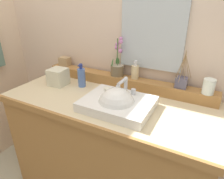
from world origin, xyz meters
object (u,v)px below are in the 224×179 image
trinket_box (65,62)px  potted_plant (117,66)px  reed_diffuser (182,82)px  lotion_bottle (82,77)px  soap_dispenser (135,72)px  sink_basin (117,105)px  tumbler_cup (209,86)px  tissue_box (58,77)px  soap_bar (108,89)px

trinket_box → potted_plant: bearing=-4.9°
reed_diffuser → lotion_bottle: 0.73m
soap_dispenser → reed_diffuser: bearing=-0.2°
potted_plant → lotion_bottle: size_ratio=1.64×
lotion_bottle → soap_dispenser: bearing=23.1°
sink_basin → reed_diffuser: 0.47m
sink_basin → tumbler_cup: (0.48, 0.32, 0.10)m
potted_plant → tumbler_cup: bearing=-2.3°
soap_dispenser → tissue_box: size_ratio=1.06×
sink_basin → tissue_box: size_ratio=3.30×
sink_basin → trinket_box: sink_basin is taller
potted_plant → trinket_box: 0.52m
sink_basin → tumbler_cup: size_ratio=4.43×
lotion_bottle → reed_diffuser: bearing=12.6°
soap_bar → lotion_bottle: lotion_bottle is taller
reed_diffuser → lotion_bottle: (-0.71, -0.16, -0.04)m
sink_basin → tissue_box: sink_basin is taller
trinket_box → lotion_bottle: size_ratio=0.49×
potted_plant → reed_diffuser: (0.48, -0.00, -0.03)m
sink_basin → soap_dispenser: soap_dispenser is taller
soap_dispenser → tumbler_cup: size_ratio=1.43×
soap_bar → trinket_box: bearing=157.1°
soap_bar → tissue_box: 0.46m
potted_plant → lotion_bottle: potted_plant is taller
sink_basin → tissue_box: bearing=168.0°
tumbler_cup → soap_bar: bearing=-160.3°
soap_bar → tissue_box: bearing=177.3°
tumbler_cup → soap_dispenser: bearing=177.3°
potted_plant → soap_dispenser: (0.15, -0.00, -0.02)m
potted_plant → tumbler_cup: (0.65, -0.03, -0.02)m
potted_plant → reed_diffuser: 0.48m
potted_plant → reed_diffuser: potted_plant is taller
soap_bar → sink_basin: bearing=-40.5°
soap_dispenser → reed_diffuser: (0.34, -0.00, -0.02)m
reed_diffuser → trinket_box: size_ratio=2.86×
soap_dispenser → tissue_box: bearing=-158.6°
tissue_box → trinket_box: bearing=116.8°
sink_basin → soap_bar: size_ratio=6.13×
potted_plant → tissue_box: bearing=-151.7°
potted_plant → tissue_box: 0.47m
reed_diffuser → soap_bar: bearing=-151.2°
trinket_box → lotion_bottle: bearing=-33.8°
soap_dispenser → trinket_box: 0.67m
lotion_bottle → tissue_box: lotion_bottle is taller
tumbler_cup → sink_basin: bearing=-146.7°
reed_diffuser → sink_basin: bearing=-132.9°
tumbler_cup → reed_diffuser: (-0.17, 0.02, -0.01)m
reed_diffuser → tissue_box: bearing=-166.4°
trinket_box → lotion_bottle: lotion_bottle is taller
soap_dispenser → tumbler_cup: bearing=-2.7°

